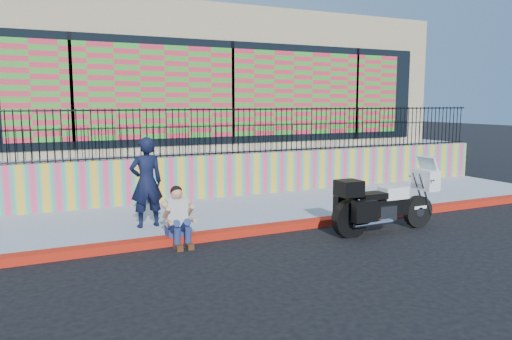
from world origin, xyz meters
TOP-DOWN VIEW (x-y plane):
  - ground at (0.00, 0.00)m, footprint 90.00×90.00m
  - red_curb at (0.00, 0.00)m, footprint 16.00×0.30m
  - sidewalk at (0.00, 1.65)m, footprint 16.00×3.00m
  - mural_wall at (0.00, 3.25)m, footprint 16.00×0.20m
  - metal_fence at (0.00, 3.25)m, footprint 15.80×0.04m
  - elevated_platform at (0.00, 8.35)m, footprint 16.00×10.00m
  - storefront_building at (0.00, 8.13)m, footprint 14.00×8.06m
  - police_motorcycle at (1.09, -0.99)m, footprint 2.39×0.79m
  - police_officer at (-3.21, 0.92)m, footprint 0.67×0.45m
  - seated_man at (-2.89, -0.15)m, footprint 0.54×0.71m

SIDE VIEW (x-z plane):
  - ground at x=0.00m, z-range 0.00..0.00m
  - red_curb at x=0.00m, z-range 0.00..0.15m
  - sidewalk at x=0.00m, z-range 0.00..0.15m
  - seated_man at x=-2.89m, z-range -0.08..0.98m
  - police_motorcycle at x=1.09m, z-range -0.12..1.37m
  - elevated_platform at x=0.00m, z-range 0.00..1.25m
  - mural_wall at x=0.00m, z-range 0.15..1.25m
  - police_officer at x=-3.21m, z-range 0.15..1.93m
  - metal_fence at x=0.00m, z-range 1.25..2.45m
  - storefront_building at x=0.00m, z-range 1.25..5.25m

